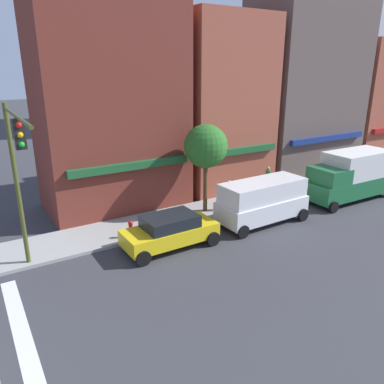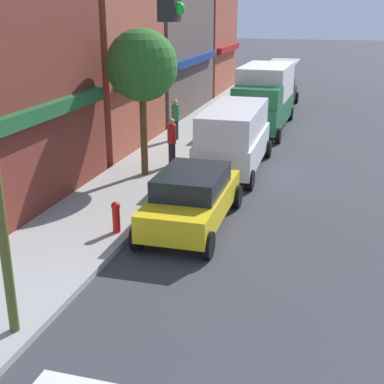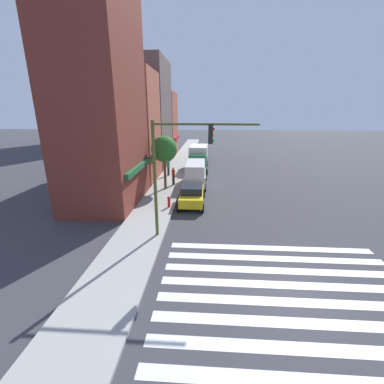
{
  "view_description": "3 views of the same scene",
  "coord_description": "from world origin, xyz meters",
  "px_view_note": "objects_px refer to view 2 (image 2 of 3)",
  "views": [
    {
      "loc": [
        3.13,
        -9.25,
        7.99
      ],
      "look_at": [
        12.54,
        6.0,
        2.0
      ],
      "focal_mm": 35.0,
      "sensor_mm": 36.0,
      "label": 1
    },
    {
      "loc": [
        -2.56,
        1.0,
        5.75
      ],
      "look_at": [
        10.55,
        4.7,
        1.0
      ],
      "focal_mm": 50.0,
      "sensor_mm": 36.0,
      "label": 2
    },
    {
      "loc": [
        -9.09,
        3.44,
        7.16
      ],
      "look_at": [
        10.55,
        4.7,
        1.0
      ],
      "focal_mm": 24.0,
      "sensor_mm": 36.0,
      "label": 3
    }
  ],
  "objects_px": {
    "pedestrian_green_top": "(175,119)",
    "pedestrian_red_jacket": "(172,141)",
    "traffic_signal": "(58,85)",
    "sedan_black": "(279,93)",
    "sedan_yellow": "(192,198)",
    "van_white": "(234,136)",
    "box_truck_green": "(264,97)",
    "street_tree": "(142,66)",
    "fire_hydrant": "(116,215)"
  },
  "relations": [
    {
      "from": "traffic_signal",
      "to": "van_white",
      "type": "bearing_deg",
      "value": -2.06
    },
    {
      "from": "traffic_signal",
      "to": "sedan_black",
      "type": "bearing_deg",
      "value": -0.95
    },
    {
      "from": "sedan_yellow",
      "to": "box_truck_green",
      "type": "bearing_deg",
      "value": -0.63
    },
    {
      "from": "sedan_yellow",
      "to": "traffic_signal",
      "type": "bearing_deg",
      "value": 175.36
    },
    {
      "from": "box_truck_green",
      "to": "fire_hydrant",
      "type": "bearing_deg",
      "value": 174.42
    },
    {
      "from": "fire_hydrant",
      "to": "pedestrian_green_top",
      "type": "bearing_deg",
      "value": 8.88
    },
    {
      "from": "van_white",
      "to": "street_tree",
      "type": "relative_size",
      "value": 1.02
    },
    {
      "from": "pedestrian_green_top",
      "to": "pedestrian_red_jacket",
      "type": "distance_m",
      "value": 4.13
    },
    {
      "from": "pedestrian_green_top",
      "to": "pedestrian_red_jacket",
      "type": "bearing_deg",
      "value": 128.46
    },
    {
      "from": "sedan_yellow",
      "to": "sedan_black",
      "type": "bearing_deg",
      "value": -0.63
    },
    {
      "from": "pedestrian_green_top",
      "to": "sedan_black",
      "type": "bearing_deg",
      "value": -85.37
    },
    {
      "from": "van_white",
      "to": "pedestrian_green_top",
      "type": "xyz_separation_m",
      "value": [
        3.41,
        3.3,
        -0.21
      ]
    },
    {
      "from": "sedan_black",
      "to": "box_truck_green",
      "type": "bearing_deg",
      "value": 179.31
    },
    {
      "from": "van_white",
      "to": "pedestrian_red_jacket",
      "type": "distance_m",
      "value": 2.27
    },
    {
      "from": "sedan_yellow",
      "to": "box_truck_green",
      "type": "relative_size",
      "value": 0.71
    },
    {
      "from": "box_truck_green",
      "to": "street_tree",
      "type": "height_order",
      "value": "street_tree"
    },
    {
      "from": "pedestrian_green_top",
      "to": "street_tree",
      "type": "xyz_separation_m",
      "value": [
        -5.2,
        -0.5,
        2.8
      ]
    },
    {
      "from": "street_tree",
      "to": "pedestrian_red_jacket",
      "type": "bearing_deg",
      "value": -26.71
    },
    {
      "from": "sedan_yellow",
      "to": "van_white",
      "type": "xyz_separation_m",
      "value": [
        5.59,
        -0.0,
        0.44
      ]
    },
    {
      "from": "sedan_black",
      "to": "fire_hydrant",
      "type": "relative_size",
      "value": 5.25
    },
    {
      "from": "sedan_black",
      "to": "pedestrian_green_top",
      "type": "xyz_separation_m",
      "value": [
        -10.06,
        3.3,
        0.23
      ]
    },
    {
      "from": "pedestrian_green_top",
      "to": "fire_hydrant",
      "type": "height_order",
      "value": "pedestrian_green_top"
    },
    {
      "from": "traffic_signal",
      "to": "van_white",
      "type": "distance_m",
      "value": 11.99
    },
    {
      "from": "pedestrian_green_top",
      "to": "street_tree",
      "type": "bearing_deg",
      "value": 118.29
    },
    {
      "from": "sedan_yellow",
      "to": "pedestrian_red_jacket",
      "type": "xyz_separation_m",
      "value": [
        5.02,
        2.19,
        0.23
      ]
    },
    {
      "from": "van_white",
      "to": "street_tree",
      "type": "bearing_deg",
      "value": 121.56
    },
    {
      "from": "street_tree",
      "to": "sedan_black",
      "type": "bearing_deg",
      "value": -10.4
    },
    {
      "from": "street_tree",
      "to": "van_white",
      "type": "bearing_deg",
      "value": -57.42
    },
    {
      "from": "sedan_yellow",
      "to": "box_truck_green",
      "type": "distance_m",
      "value": 12.89
    },
    {
      "from": "pedestrian_red_jacket",
      "to": "fire_hydrant",
      "type": "distance_m",
      "value": 6.3
    },
    {
      "from": "pedestrian_green_top",
      "to": "street_tree",
      "type": "height_order",
      "value": "street_tree"
    },
    {
      "from": "van_white",
      "to": "fire_hydrant",
      "type": "relative_size",
      "value": 5.98
    },
    {
      "from": "box_truck_green",
      "to": "sedan_black",
      "type": "relative_size",
      "value": 1.41
    },
    {
      "from": "sedan_yellow",
      "to": "pedestrian_red_jacket",
      "type": "distance_m",
      "value": 5.48
    },
    {
      "from": "van_white",
      "to": "pedestrian_green_top",
      "type": "bearing_deg",
      "value": 43.06
    },
    {
      "from": "sedan_yellow",
      "to": "van_white",
      "type": "bearing_deg",
      "value": -0.63
    },
    {
      "from": "box_truck_green",
      "to": "pedestrian_red_jacket",
      "type": "xyz_separation_m",
      "value": [
        -7.84,
        2.19,
        -0.51
      ]
    },
    {
      "from": "traffic_signal",
      "to": "box_truck_green",
      "type": "height_order",
      "value": "traffic_signal"
    },
    {
      "from": "street_tree",
      "to": "sedan_yellow",
      "type": "bearing_deg",
      "value": -143.62
    },
    {
      "from": "pedestrian_red_jacket",
      "to": "street_tree",
      "type": "height_order",
      "value": "street_tree"
    },
    {
      "from": "sedan_yellow",
      "to": "pedestrian_green_top",
      "type": "height_order",
      "value": "pedestrian_green_top"
    },
    {
      "from": "pedestrian_red_jacket",
      "to": "fire_hydrant",
      "type": "relative_size",
      "value": 2.1
    },
    {
      "from": "traffic_signal",
      "to": "box_truck_green",
      "type": "distance_m",
      "value": 19.03
    },
    {
      "from": "sedan_black",
      "to": "pedestrian_green_top",
      "type": "bearing_deg",
      "value": 161.14
    },
    {
      "from": "van_white",
      "to": "box_truck_green",
      "type": "height_order",
      "value": "box_truck_green"
    },
    {
      "from": "sedan_yellow",
      "to": "van_white",
      "type": "height_order",
      "value": "van_white"
    },
    {
      "from": "traffic_signal",
      "to": "pedestrian_green_top",
      "type": "xyz_separation_m",
      "value": [
        14.91,
        2.89,
        -3.57
      ]
    },
    {
      "from": "sedan_black",
      "to": "pedestrian_red_jacket",
      "type": "height_order",
      "value": "pedestrian_red_jacket"
    },
    {
      "from": "traffic_signal",
      "to": "fire_hydrant",
      "type": "bearing_deg",
      "value": 15.39
    },
    {
      "from": "sedan_yellow",
      "to": "street_tree",
      "type": "bearing_deg",
      "value": 35.75
    }
  ]
}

